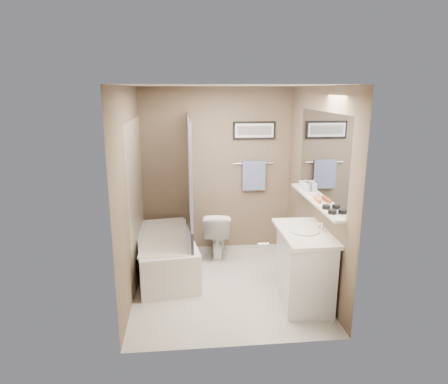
{
  "coord_description": "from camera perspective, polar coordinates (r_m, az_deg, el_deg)",
  "views": [
    {
      "loc": [
        -0.47,
        -4.51,
        2.36
      ],
      "look_at": [
        0.0,
        0.15,
        1.15
      ],
      "focal_mm": 32.0,
      "sensor_mm": 36.0,
      "label": 1
    }
  ],
  "objects": [
    {
      "name": "art_frame",
      "position": [
        5.86,
        4.34,
        8.76
      ],
      "size": [
        0.62,
        0.02,
        0.26
      ],
      "primitive_type": "cube",
      "color": "black",
      "rests_on": "wall_back"
    },
    {
      "name": "glass_jar",
      "position": [
        5.24,
        11.09,
        1.03
      ],
      "size": [
        0.08,
        0.08,
        0.1
      ],
      "primitive_type": "cylinder",
      "color": "silver",
      "rests_on": "shelf"
    },
    {
      "name": "vanity",
      "position": [
        4.69,
        11.36,
        -10.56
      ],
      "size": [
        0.57,
        0.94,
        0.8
      ],
      "primitive_type": "cube",
      "rotation": [
        0.0,
        0.0,
        -0.08
      ],
      "color": "silver",
      "rests_on": "ground"
    },
    {
      "name": "wall_front",
      "position": [
        3.51,
        2.27,
        -4.82
      ],
      "size": [
        2.2,
        0.04,
        2.4
      ],
      "primitive_type": "cube",
      "color": "brown",
      "rests_on": "ground"
    },
    {
      "name": "curtain_upper",
      "position": [
        5.1,
        -4.88,
        3.59
      ],
      "size": [
        0.03,
        1.45,
        1.28
      ],
      "primitive_type": "cube",
      "color": "white",
      "rests_on": "curtain_rod"
    },
    {
      "name": "ground",
      "position": [
        5.11,
        0.17,
        -13.0
      ],
      "size": [
        2.5,
        2.5,
        0.0
      ],
      "primitive_type": "plane",
      "color": "beige",
      "rests_on": "ground"
    },
    {
      "name": "wall_back",
      "position": [
        5.88,
        -1.06,
        3.09
      ],
      "size": [
        2.2,
        0.04,
        2.4
      ],
      "primitive_type": "cube",
      "color": "brown",
      "rests_on": "ground"
    },
    {
      "name": "towel_bar",
      "position": [
        5.91,
        4.28,
        4.11
      ],
      "size": [
        0.6,
        0.02,
        0.02
      ],
      "primitive_type": "cylinder",
      "rotation": [
        0.0,
        1.57,
        0.0
      ],
      "color": "silver",
      "rests_on": "wall_back"
    },
    {
      "name": "tub_rim",
      "position": [
        5.28,
        -8.47,
        -6.31
      ],
      "size": [
        0.56,
        1.36,
        0.02
      ],
      "primitive_type": "cube",
      "color": "white",
      "rests_on": "bathtub"
    },
    {
      "name": "faucet_spout",
      "position": [
        4.56,
        13.84,
        -4.78
      ],
      "size": [
        0.02,
        0.02,
        0.1
      ],
      "primitive_type": "cylinder",
      "color": "white",
      "rests_on": "countertop"
    },
    {
      "name": "wall_right",
      "position": [
        4.91,
        12.82,
        0.45
      ],
      "size": [
        0.04,
        2.5,
        2.4
      ],
      "primitive_type": "cube",
      "color": "brown",
      "rests_on": "ground"
    },
    {
      "name": "sink_basin",
      "position": [
        4.51,
        11.4,
        -5.41
      ],
      "size": [
        0.34,
        0.34,
        0.01
      ],
      "primitive_type": "cylinder",
      "color": "silver",
      "rests_on": "countertop"
    },
    {
      "name": "soap_bottle",
      "position": [
        5.1,
        11.56,
        0.9
      ],
      "size": [
        0.07,
        0.07,
        0.15
      ],
      "primitive_type": "imported",
      "rotation": [
        0.0,
        0.0,
        0.07
      ],
      "color": "#999999",
      "rests_on": "shelf"
    },
    {
      "name": "tile_surround",
      "position": [
        5.23,
        -12.38,
        -0.94
      ],
      "size": [
        0.02,
        1.55,
        2.0
      ],
      "primitive_type": "cube",
      "color": "#BCA68E",
      "rests_on": "wall_left"
    },
    {
      "name": "shelf",
      "position": [
        4.78,
        12.8,
        -1.16
      ],
      "size": [
        0.12,
        1.6,
        0.03
      ],
      "primitive_type": "cube",
      "color": "silver",
      "rests_on": "wall_right"
    },
    {
      "name": "towel",
      "position": [
        5.93,
        4.28,
        2.37
      ],
      "size": [
        0.34,
        0.05,
        0.44
      ],
      "primitive_type": "cube",
      "color": "#91A1D3",
      "rests_on": "towel_bar"
    },
    {
      "name": "toilet",
      "position": [
        5.79,
        -0.9,
        -5.94
      ],
      "size": [
        0.46,
        0.71,
        0.68
      ],
      "primitive_type": "imported",
      "rotation": [
        0.0,
        0.0,
        3.02
      ],
      "color": "white",
      "rests_on": "ground"
    },
    {
      "name": "curtain_lower",
      "position": [
        5.32,
        -4.69,
        -5.12
      ],
      "size": [
        0.03,
        1.45,
        0.36
      ],
      "primitive_type": "cube",
      "color": "#272849",
      "rests_on": "curtain_rod"
    },
    {
      "name": "wall_left",
      "position": [
        4.7,
        -13.03,
        -0.2
      ],
      "size": [
        0.04,
        2.5,
        2.4
      ],
      "primitive_type": "cube",
      "color": "brown",
      "rests_on": "ground"
    },
    {
      "name": "bathtub",
      "position": [
        5.37,
        -8.38,
        -8.81
      ],
      "size": [
        0.9,
        1.58,
        0.5
      ],
      "primitive_type": "cube",
      "rotation": [
        0.0,
        0.0,
        0.14
      ],
      "color": "white",
      "rests_on": "ground"
    },
    {
      "name": "pink_comb",
      "position": [
        4.94,
        12.17,
        -0.4
      ],
      "size": [
        0.04,
        0.16,
        0.01
      ],
      "primitive_type": "cube",
      "rotation": [
        0.0,
        0.0,
        0.07
      ],
      "color": "pink",
      "rests_on": "shelf"
    },
    {
      "name": "door_handle",
      "position": [
        3.66,
        5.59,
        -7.44
      ],
      "size": [
        0.1,
        0.02,
        0.02
      ],
      "primitive_type": "cylinder",
      "rotation": [
        0.0,
        1.57,
        0.0
      ],
      "color": "silver",
      "rests_on": "door"
    },
    {
      "name": "curtain_rod",
      "position": [
        5.02,
        -5.04,
        10.89
      ],
      "size": [
        0.02,
        1.55,
        0.02
      ],
      "primitive_type": "cylinder",
      "rotation": [
        1.57,
        0.0,
        0.0
      ],
      "color": "silver",
      "rests_on": "wall_left"
    },
    {
      "name": "ceiling",
      "position": [
        4.54,
        0.2,
        14.73
      ],
      "size": [
        2.2,
        2.5,
        0.04
      ],
      "primitive_type": "cube",
      "color": "silver",
      "rests_on": "wall_back"
    },
    {
      "name": "art_mat",
      "position": [
        5.85,
        4.37,
        8.75
      ],
      "size": [
        0.56,
        0.0,
        0.2
      ],
      "primitive_type": "cube",
      "color": "white",
      "rests_on": "art_frame"
    },
    {
      "name": "hair_brush_front",
      "position": [
        4.69,
        13.17,
        -1.02
      ],
      "size": [
        0.05,
        0.22,
        0.04
      ],
      "primitive_type": "cylinder",
      "rotation": [
        1.57,
        0.0,
        -0.06
      ],
      "color": "#D5571E",
      "rests_on": "shelf"
    },
    {
      "name": "candle_bowl_far",
      "position": [
        4.42,
        14.41,
        -2.08
      ],
      "size": [
        0.09,
        0.09,
        0.04
      ],
      "primitive_type": "cylinder",
      "color": "black",
      "rests_on": "shelf"
    },
    {
      "name": "door",
      "position": [
        3.69,
        10.83,
        -7.45
      ],
      "size": [
        0.8,
        0.02,
        2.0
      ],
      "primitive_type": "cube",
      "color": "silver",
      "rests_on": "wall_front"
    },
    {
      "name": "countertop",
      "position": [
        4.52,
        11.51,
        -5.74
      ],
      "size": [
        0.54,
        0.96,
        0.04
      ],
      "primitive_type": "cube",
      "color": "silver",
      "rests_on": "vanity"
    },
    {
      "name": "faucet_knob",
      "position": [
        4.65,
        13.42,
        -4.61
      ],
      "size": [
        0.05,
        0.05,
        0.05
      ],
      "primitive_type": "sphere",
      "color": "white",
      "rests_on": "countertop"
    },
    {
      "name": "art_image",
      "position": [
        5.85,
        4.37,
        8.75
      ],
      "size": [
        0.5,
        0.0,
        0.13
      ],
      "primitive_type": "cube",
      "color": "#595959",
      "rests_on": "art_mat"
    },
    {
      "name": "mirror",
      "position": [
        4.69,
        13.8,
        4.99
      ],
      "size": [
        0.02,
        1.6,
        1.0
      ],
      "primitive_type": "cube",
      "color": "silver",
      "rests_on": "wall_right"
    },
    {
      "name": "candle_bowl_near",
      "position": [
        4.26,
        15.2,
        -2.75
      ],
      "size": [
        0.09,
        0.09,
        0.04
      ],
      "primitive_type": "cylinder",
      "color": "black",
      "rests_on": "shelf"
    }
  ]
}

